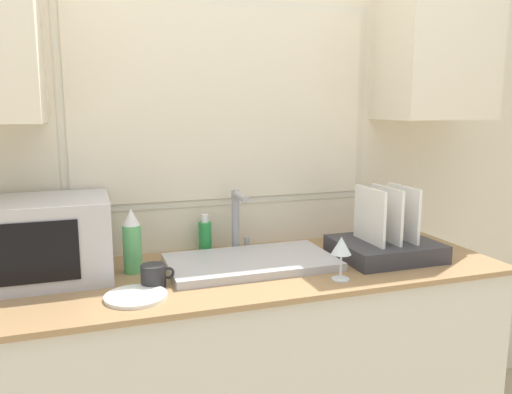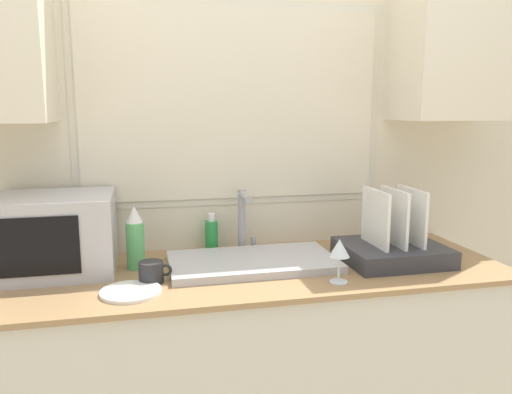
{
  "view_description": "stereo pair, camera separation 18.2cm",
  "coord_description": "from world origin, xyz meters",
  "views": [
    {
      "loc": [
        -0.56,
        -1.41,
        1.48
      ],
      "look_at": [
        0.02,
        0.29,
        1.16
      ],
      "focal_mm": 35.0,
      "sensor_mm": 36.0,
      "label": 1
    },
    {
      "loc": [
        -0.38,
        -1.46,
        1.48
      ],
      "look_at": [
        0.02,
        0.29,
        1.16
      ],
      "focal_mm": 35.0,
      "sensor_mm": 36.0,
      "label": 2
    }
  ],
  "objects": [
    {
      "name": "dish_rack",
      "position": [
        0.57,
        0.29,
        0.94
      ],
      "size": [
        0.39,
        0.34,
        0.29
      ],
      "color": "#333338",
      "rests_on": "countertop"
    },
    {
      "name": "mug_near_sink",
      "position": [
        -0.37,
        0.24,
        0.92
      ],
      "size": [
        0.12,
        0.09,
        0.08
      ],
      "color": "#262628",
      "rests_on": "countertop"
    },
    {
      "name": "sink_basin",
      "position": [
        0.02,
        0.35,
        0.9
      ],
      "size": [
        0.64,
        0.36,
        0.03
      ],
      "color": "#B2B2B7",
      "rests_on": "countertop"
    },
    {
      "name": "soap_bottle",
      "position": [
        -0.11,
        0.59,
        0.96
      ],
      "size": [
        0.05,
        0.05,
        0.16
      ],
      "color": "#268C3F",
      "rests_on": "countertop"
    },
    {
      "name": "microwave",
      "position": [
        -0.71,
        0.45,
        1.03
      ],
      "size": [
        0.42,
        0.36,
        0.29
      ],
      "color": "#B2B2B7",
      "rests_on": "countertop"
    },
    {
      "name": "faucet",
      "position": [
        0.02,
        0.54,
        1.04
      ],
      "size": [
        0.08,
        0.16,
        0.26
      ],
      "color": "#99999E",
      "rests_on": "countertop"
    },
    {
      "name": "small_plate",
      "position": [
        -0.44,
        0.15,
        0.89
      ],
      "size": [
        0.2,
        0.2,
        0.01
      ],
      "color": "white",
      "rests_on": "countertop"
    },
    {
      "name": "spray_bottle",
      "position": [
        -0.42,
        0.42,
        1.0
      ],
      "size": [
        0.07,
        0.07,
        0.24
      ],
      "color": "#59B266",
      "rests_on": "countertop"
    },
    {
      "name": "wine_glass",
      "position": [
        0.27,
        0.1,
        1.0
      ],
      "size": [
        0.07,
        0.07,
        0.16
      ],
      "color": "silver",
      "rests_on": "countertop"
    },
    {
      "name": "countertop",
      "position": [
        0.0,
        0.32,
        0.44
      ],
      "size": [
        1.96,
        0.68,
        0.88
      ],
      "color": "beige",
      "rests_on": "ground_plane"
    },
    {
      "name": "wall_back",
      "position": [
        0.0,
        0.65,
        1.38
      ],
      "size": [
        6.0,
        0.38,
        2.6
      ],
      "color": "beige",
      "rests_on": "ground_plane"
    }
  ]
}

